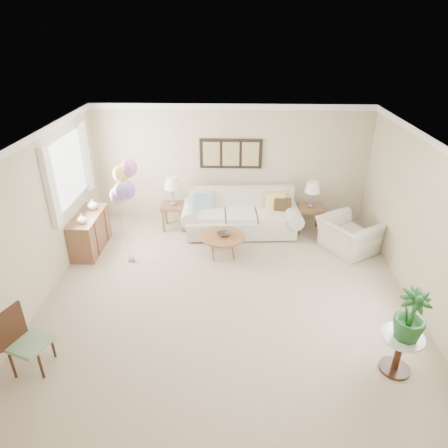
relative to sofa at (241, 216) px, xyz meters
name	(u,v)px	position (x,y,z in m)	size (l,w,h in m)	color
ground_plane	(228,296)	(-0.23, -2.33, -0.37)	(6.00, 6.00, 0.00)	tan
room_shell	(221,205)	(-0.34, -2.23, 1.26)	(6.04, 6.04, 2.60)	#C6B490
wall_art_triptych	(231,154)	(-0.23, 0.64, 1.18)	(1.35, 0.06, 0.65)	black
sofa	(241,216)	(0.00, 0.00, 0.00)	(2.56, 1.08, 0.93)	beige
end_table_left	(174,208)	(-1.46, 0.12, 0.11)	(0.52, 0.47, 0.57)	brown
end_table_right	(310,211)	(1.49, 0.11, 0.10)	(0.51, 0.47, 0.56)	brown
lamp_left	(172,184)	(-1.46, 0.12, 0.68)	(0.35, 0.35, 0.62)	gray
lamp_right	(313,188)	(1.49, 0.11, 0.62)	(0.32, 0.32, 0.56)	gray
coffee_table	(223,237)	(-0.35, -0.99, 0.02)	(0.83, 0.83, 0.42)	brown
decor_bowl	(224,234)	(-0.34, -0.97, 0.08)	(0.24, 0.24, 0.06)	#302924
armchair	(347,235)	(2.09, -0.73, -0.04)	(1.01, 0.89, 0.66)	beige
side_table	(400,344)	(1.99, -3.82, 0.07)	(0.54, 0.54, 0.58)	silver
potted_plant	(411,315)	(2.01, -3.85, 0.57)	(0.39, 0.39, 0.70)	#1B541F
accent_chair	(23,339)	(-2.81, -3.92, 0.12)	(0.58, 0.58, 0.93)	#76A175
credenza	(90,232)	(-2.99, -0.83, 0.00)	(0.46, 1.20, 0.74)	brown
vase_white	(82,219)	(-2.97, -1.15, 0.46)	(0.17, 0.17, 0.18)	white
vase_sage	(92,204)	(-2.97, -0.53, 0.48)	(0.20, 0.20, 0.21)	silver
balloon_cluster	(124,184)	(-2.07, -1.28, 1.20)	(0.49, 0.49, 2.00)	gray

